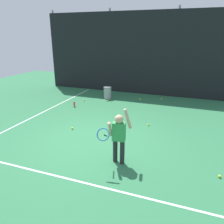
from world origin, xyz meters
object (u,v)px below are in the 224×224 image
object	(u,v)px
tennis_ball_0	(220,176)
tennis_ball_5	(148,125)
ball_hopper	(108,93)
tennis_ball_2	(72,128)
tennis_ball_1	(140,99)
tennis_ball_3	(84,100)
tennis_ball_6	(107,101)
tennis_player	(118,135)
water_bottle	(74,104)
tennis_ball_4	(162,99)

from	to	relation	value
tennis_ball_0	tennis_ball_5	distance (m)	3.07
ball_hopper	tennis_ball_2	xyz separation A→B (m)	(0.29, -3.80, -0.26)
tennis_ball_1	tennis_ball_3	xyz separation A→B (m)	(-2.35, -1.09, 0.00)
tennis_ball_1	tennis_ball_6	world-z (taller)	same
tennis_player	water_bottle	bearing A→B (deg)	123.91
tennis_ball_3	tennis_ball_4	distance (m)	3.61
tennis_ball_3	tennis_ball_5	bearing A→B (deg)	-29.12
tennis_ball_0	tennis_ball_3	world-z (taller)	same
tennis_ball_2	tennis_ball_4	size ratio (longest dim) A/B	1.00
tennis_ball_5	tennis_ball_6	distance (m)	3.20
water_bottle	tennis_ball_0	distance (m)	6.29
tennis_ball_0	tennis_ball_2	distance (m)	4.42
tennis_player	tennis_ball_5	xyz separation A→B (m)	(0.21, 2.50, -0.69)
water_bottle	tennis_ball_2	xyz separation A→B (m)	(1.12, -2.10, -0.08)
tennis_ball_4	tennis_ball_5	xyz separation A→B (m)	(0.09, -3.38, 0.00)
ball_hopper	tennis_ball_3	world-z (taller)	ball_hopper
ball_hopper	tennis_ball_2	distance (m)	3.82
tennis_ball_2	tennis_ball_6	bearing A→B (deg)	91.80
tennis_player	tennis_ball_0	xyz separation A→B (m)	(2.24, 0.19, -0.69)
tennis_player	tennis_ball_4	world-z (taller)	tennis_player
ball_hopper	water_bottle	xyz separation A→B (m)	(-0.83, -1.70, -0.18)
tennis_ball_1	tennis_ball_0	bearing A→B (deg)	-59.99
water_bottle	tennis_ball_4	size ratio (longest dim) A/B	3.33
tennis_ball_0	tennis_player	bearing A→B (deg)	-175.15
tennis_ball_0	water_bottle	bearing A→B (deg)	148.82
tennis_ball_3	tennis_ball_4	size ratio (longest dim) A/B	1.00
tennis_ball_4	tennis_ball_6	bearing A→B (deg)	-151.75
tennis_ball_4	tennis_ball_5	bearing A→B (deg)	-88.44
tennis_ball_1	tennis_ball_5	xyz separation A→B (m)	(1.02, -2.97, 0.00)
tennis_player	tennis_ball_2	bearing A→B (deg)	137.96
ball_hopper	tennis_ball_2	bearing A→B (deg)	-85.67
tennis_player	ball_hopper	bearing A→B (deg)	105.74
tennis_ball_5	tennis_ball_1	bearing A→B (deg)	109.05
tennis_ball_3	tennis_ball_6	size ratio (longest dim) A/B	1.00
tennis_ball_1	tennis_ball_4	world-z (taller)	same
tennis_ball_2	tennis_ball_0	bearing A→B (deg)	-15.16
water_bottle	tennis_ball_4	bearing A→B (deg)	36.65
tennis_ball_3	tennis_ball_5	xyz separation A→B (m)	(3.38, -1.88, 0.00)
ball_hopper	tennis_ball_0	bearing A→B (deg)	-47.43
ball_hopper	tennis_ball_6	size ratio (longest dim) A/B	8.52
tennis_ball_3	ball_hopper	bearing A→B (deg)	41.90
tennis_ball_2	tennis_ball_3	size ratio (longest dim) A/B	1.00
water_bottle	tennis_ball_4	world-z (taller)	water_bottle
tennis_ball_6	tennis_ball_2	bearing A→B (deg)	-88.20
water_bottle	tennis_ball_6	bearing A→B (deg)	50.24
tennis_player	tennis_ball_4	xyz separation A→B (m)	(0.12, 5.88, -0.69)
water_bottle	tennis_ball_6	xyz separation A→B (m)	(1.02, 1.22, -0.08)
tennis_ball_1	tennis_ball_4	distance (m)	1.02
water_bottle	tennis_ball_1	world-z (taller)	water_bottle
tennis_player	tennis_ball_5	distance (m)	2.60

